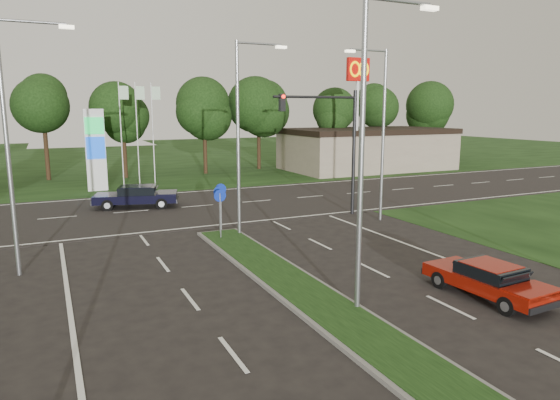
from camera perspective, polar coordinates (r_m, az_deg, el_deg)
name	(u,v)px	position (r m, az deg, el deg)	size (l,w,h in m)	color
verge_far	(116,161)	(61.52, -18.26, 4.23)	(160.00, 50.00, 0.02)	black
cross_road	(182,208)	(31.24, -11.19, -0.87)	(160.00, 12.00, 0.02)	black
median_kerb	(374,342)	(13.55, 10.74, -15.61)	(2.00, 26.00, 0.12)	slate
commercial_building	(367,149)	(51.18, 9.90, 5.72)	(16.00, 9.00, 4.00)	gray
streetlight_median_near	(368,140)	(14.44, 9.99, 6.73)	(2.53, 0.22, 9.00)	gray
streetlight_median_far	(242,129)	(23.33, -4.37, 8.15)	(2.53, 0.22, 9.00)	gray
streetlight_left_far	(13,135)	(19.84, -28.25, 6.60)	(2.53, 0.22, 9.00)	gray
streetlight_right_far	(380,126)	(27.10, 11.40, 8.27)	(2.53, 0.22, 9.00)	gray
traffic_signal	(334,133)	(27.88, 6.22, 7.59)	(5.10, 0.42, 7.00)	black
median_signs	(220,200)	(23.74, -6.86, -0.04)	(1.16, 1.76, 2.38)	gray
gas_pylon	(98,148)	(39.10, -20.04, 5.65)	(5.80, 1.26, 8.00)	silver
mcdonalds_sign	(358,86)	(45.50, 8.88, 12.74)	(2.20, 0.47, 10.40)	silver
treeline_far	(135,99)	(46.33, -16.26, 10.99)	(6.00, 6.00, 9.90)	black
red_sedan	(488,279)	(17.47, 22.70, -8.32)	(1.90, 4.16, 1.12)	maroon
navy_sedan	(137,196)	(31.86, -16.08, 0.46)	(5.25, 3.26, 1.35)	black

